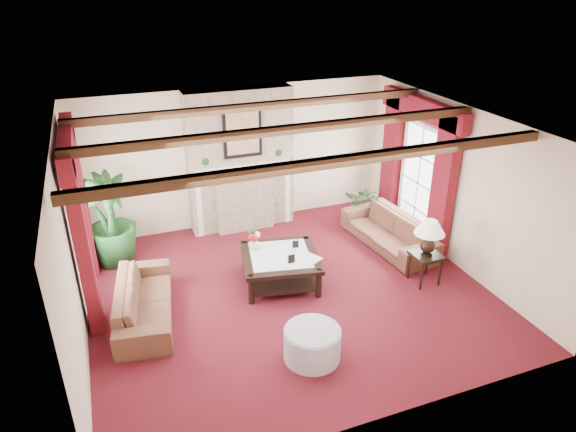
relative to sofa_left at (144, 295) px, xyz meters
name	(u,v)px	position (x,y,z in m)	size (l,w,h in m)	color
floor	(288,292)	(2.18, -0.14, -0.38)	(6.00, 6.00, 0.00)	#460C15
ceiling	(288,125)	(2.18, -0.14, 2.32)	(6.00, 6.00, 0.00)	white
back_wall	(237,157)	(2.18, 2.61, 0.97)	(6.00, 0.02, 2.70)	beige
left_wall	(70,251)	(-0.82, -0.14, 0.97)	(0.02, 5.50, 2.70)	beige
right_wall	(457,187)	(5.18, -0.14, 0.97)	(0.02, 5.50, 2.70)	beige
ceiling_beams	(288,129)	(2.18, -0.14, 2.26)	(6.00, 3.00, 0.12)	#311F0F
fireplace	(237,88)	(2.18, 2.41, 2.32)	(2.00, 0.52, 2.70)	tan
french_door_left	(62,168)	(-0.79, 0.86, 1.75)	(0.10, 1.10, 2.16)	white
french_door_right	(426,126)	(5.15, 0.86, 1.75)	(0.10, 1.10, 2.16)	white
curtains_left	(65,138)	(-0.68, 0.86, 2.17)	(0.20, 2.40, 2.55)	#540B18
curtains_right	(424,102)	(5.04, 0.86, 2.17)	(0.20, 2.40, 2.55)	#540B18
sofa_left	(144,295)	(0.00, 0.00, 0.00)	(0.85, 2.01, 0.76)	#3B1016
sofa_right	(389,226)	(4.44, 0.63, 0.02)	(0.79, 2.08, 0.79)	#3B1016
potted_palm	(113,238)	(-0.30, 1.82, 0.06)	(1.45, 1.81, 0.89)	black
small_plant	(364,207)	(4.48, 1.67, -0.07)	(1.08, 1.08, 0.63)	black
coffee_table	(280,268)	(2.16, 0.18, -0.13)	(1.20, 1.20, 0.49)	black
side_table	(425,268)	(4.35, -0.65, -0.12)	(0.44, 0.44, 0.52)	black
ottoman	(312,344)	(1.93, -1.67, -0.16)	(0.74, 0.74, 0.43)	gray
table_lamp	(429,237)	(4.35, -0.65, 0.44)	(0.48, 0.48, 0.61)	black
flower_vase	(254,244)	(1.84, 0.53, 0.21)	(0.26, 0.26, 0.19)	silver
book	(307,253)	(2.48, -0.14, 0.26)	(0.21, 0.12, 0.31)	black
photo_frame_a	(291,259)	(2.24, -0.11, 0.19)	(0.11, 0.02, 0.15)	black
photo_frame_b	(296,244)	(2.48, 0.32, 0.18)	(0.10, 0.02, 0.13)	black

